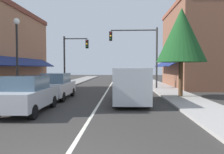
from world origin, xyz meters
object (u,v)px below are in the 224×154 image
at_px(parked_car_nearest_left, 28,94).
at_px(street_lamp_left_near, 17,47).
at_px(traffic_signal_mast_arm, 141,48).
at_px(traffic_signal_left_corner, 72,54).
at_px(tree_right_near, 181,35).
at_px(parked_car_second_left, 57,86).
at_px(van_in_lane, 130,84).

relative_size(parked_car_nearest_left, street_lamp_left_near, 0.82).
xyz_separation_m(parked_car_nearest_left, traffic_signal_mast_arm, (6.36, 11.39, 3.23)).
distance_m(traffic_signal_left_corner, street_lamp_left_near, 10.35).
bearing_deg(tree_right_near, parked_car_second_left, -174.62).
height_order(van_in_lane, traffic_signal_left_corner, traffic_signal_left_corner).
bearing_deg(street_lamp_left_near, parked_car_nearest_left, -55.40).
xyz_separation_m(van_in_lane, traffic_signal_mast_arm, (1.40, 8.37, 2.97)).
bearing_deg(van_in_lane, tree_right_near, 31.13).
distance_m(van_in_lane, traffic_signal_mast_arm, 8.99).
xyz_separation_m(parked_car_second_left, street_lamp_left_near, (-1.71, -2.03, 2.49)).
height_order(parked_car_second_left, tree_right_near, tree_right_near).
relative_size(parked_car_nearest_left, traffic_signal_left_corner, 0.75).
bearing_deg(tree_right_near, street_lamp_left_near, -164.59).
relative_size(van_in_lane, street_lamp_left_near, 1.03).
distance_m(parked_car_nearest_left, traffic_signal_mast_arm, 13.44).
xyz_separation_m(parked_car_nearest_left, van_in_lane, (4.96, 3.02, 0.27)).
height_order(parked_car_second_left, van_in_lane, van_in_lane).
relative_size(van_in_lane, traffic_signal_left_corner, 0.95).
xyz_separation_m(traffic_signal_mast_arm, traffic_signal_left_corner, (-7.15, 1.39, -0.53)).
xyz_separation_m(van_in_lane, street_lamp_left_near, (-6.66, -0.55, 2.22)).
distance_m(traffic_signal_mast_arm, traffic_signal_left_corner, 7.30).
bearing_deg(parked_car_second_left, traffic_signal_mast_arm, 47.18).
bearing_deg(traffic_signal_left_corner, street_lamp_left_near, -95.05).
xyz_separation_m(traffic_signal_left_corner, tree_right_near, (9.42, -7.46, 0.81)).
bearing_deg(parked_car_second_left, van_in_lane, -16.79).
xyz_separation_m(parked_car_second_left, tree_right_near, (8.62, 0.81, 3.52)).
relative_size(traffic_signal_mast_arm, traffic_signal_left_corner, 1.11).
bearing_deg(traffic_signal_left_corner, parked_car_second_left, -84.50).
xyz_separation_m(parked_car_nearest_left, street_lamp_left_near, (-1.70, 2.47, 2.49)).
bearing_deg(parked_car_nearest_left, street_lamp_left_near, 123.78).
height_order(traffic_signal_mast_arm, tree_right_near, tree_right_near).
xyz_separation_m(van_in_lane, tree_right_near, (3.67, 2.29, 3.25)).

